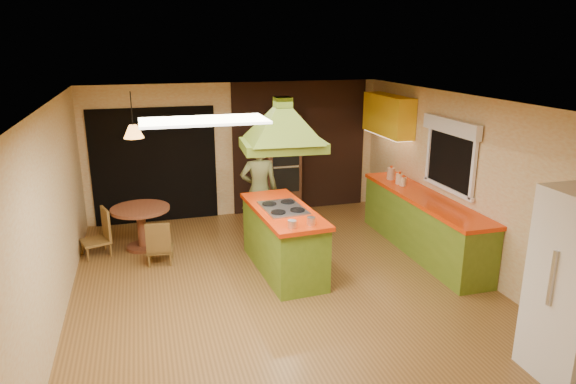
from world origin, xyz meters
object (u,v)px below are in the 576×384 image
object	(u,v)px
kitchen_island	(283,239)
dining_table	(141,220)
canister_large	(391,174)
man	(259,190)
wall_oven	(282,166)

from	to	relation	value
kitchen_island	dining_table	size ratio (longest dim) A/B	2.12
kitchen_island	dining_table	distance (m)	2.41
kitchen_island	canister_large	xyz separation A→B (m)	(2.24, 1.11, 0.54)
dining_table	canister_large	bearing A→B (deg)	-4.06
man	canister_large	bearing A→B (deg)	-179.08
wall_oven	canister_large	distance (m)	2.06
kitchen_island	wall_oven	size ratio (longest dim) A/B	1.01
wall_oven	man	bearing A→B (deg)	-118.17
canister_large	wall_oven	bearing A→B (deg)	140.69
wall_oven	dining_table	distance (m)	2.83
wall_oven	dining_table	size ratio (longest dim) A/B	2.10
man	wall_oven	xyz separation A→B (m)	(0.70, 1.13, 0.11)
kitchen_island	canister_large	bearing A→B (deg)	22.71
kitchen_island	dining_table	xyz separation A→B (m)	(-1.96, 1.41, 0.00)
kitchen_island	dining_table	bearing A→B (deg)	140.45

